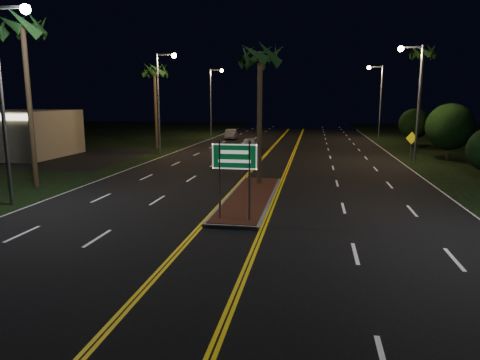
% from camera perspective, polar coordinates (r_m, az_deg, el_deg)
% --- Properties ---
extents(ground, '(120.00, 120.00, 0.00)m').
position_cam_1_polar(ground, '(14.79, -2.73, -8.71)').
color(ground, black).
rests_on(ground, ground).
extents(median_island, '(2.25, 10.25, 0.17)m').
position_cam_1_polar(median_island, '(21.39, 1.34, -2.37)').
color(median_island, gray).
rests_on(median_island, ground).
extents(highway_sign, '(1.80, 0.08, 3.20)m').
position_cam_1_polar(highway_sign, '(16.88, -0.74, 2.14)').
color(highway_sign, gray).
rests_on(highway_sign, ground).
extents(streetlight_left_near, '(1.91, 0.44, 9.00)m').
position_cam_1_polar(streetlight_left_near, '(22.31, -28.58, 11.32)').
color(streetlight_left_near, gray).
rests_on(streetlight_left_near, ground).
extents(streetlight_left_mid, '(1.91, 0.44, 9.00)m').
position_cam_1_polar(streetlight_left_mid, '(40.03, -10.35, 11.56)').
color(streetlight_left_mid, gray).
rests_on(streetlight_left_mid, ground).
extents(streetlight_left_far, '(1.91, 0.44, 9.00)m').
position_cam_1_polar(streetlight_left_far, '(59.22, -3.58, 11.35)').
color(streetlight_left_far, gray).
rests_on(streetlight_left_far, ground).
extents(streetlight_right_mid, '(1.91, 0.44, 9.00)m').
position_cam_1_polar(streetlight_right_mid, '(36.41, 22.24, 11.06)').
color(streetlight_right_mid, gray).
rests_on(streetlight_right_mid, ground).
extents(streetlight_right_far, '(1.91, 0.44, 9.00)m').
position_cam_1_polar(streetlight_right_far, '(56.13, 17.90, 10.91)').
color(streetlight_right_far, gray).
rests_on(streetlight_right_far, ground).
extents(palm_median, '(2.40, 2.40, 8.30)m').
position_cam_1_polar(palm_median, '(24.42, 2.69, 16.22)').
color(palm_median, '#382819').
rests_on(palm_median, ground).
extents(palm_left_near, '(2.40, 2.40, 9.80)m').
position_cam_1_polar(palm_left_near, '(26.90, -27.01, 17.61)').
color(palm_left_near, '#382819').
rests_on(palm_left_near, ground).
extents(palm_left_far, '(2.40, 2.40, 8.80)m').
position_cam_1_polar(palm_left_far, '(44.63, -11.35, 14.10)').
color(palm_left_far, '#382819').
rests_on(palm_left_far, ground).
extents(palm_right_far, '(2.40, 2.40, 10.30)m').
position_cam_1_polar(palm_right_far, '(44.89, 23.18, 15.24)').
color(palm_right_far, '#382819').
rests_on(palm_right_far, ground).
extents(shrub_mid, '(3.78, 3.78, 4.62)m').
position_cam_1_polar(shrub_mid, '(39.23, 26.18, 6.39)').
color(shrub_mid, '#382819').
rests_on(shrub_mid, ground).
extents(shrub_far, '(3.24, 3.24, 3.96)m').
position_cam_1_polar(shrub_far, '(50.82, 22.20, 6.97)').
color(shrub_far, '#382819').
rests_on(shrub_far, ground).
extents(car_near, '(2.12, 4.78, 1.58)m').
position_cam_1_polar(car_near, '(41.14, 1.30, 4.91)').
color(car_near, silver).
rests_on(car_near, ground).
extents(car_far, '(2.24, 4.46, 1.44)m').
position_cam_1_polar(car_far, '(54.62, -1.25, 6.25)').
color(car_far, '#B7BBC1').
rests_on(car_far, ground).
extents(warning_sign, '(0.95, 0.34, 2.37)m').
position_cam_1_polar(warning_sign, '(37.19, 21.88, 4.69)').
color(warning_sign, gray).
rests_on(warning_sign, ground).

